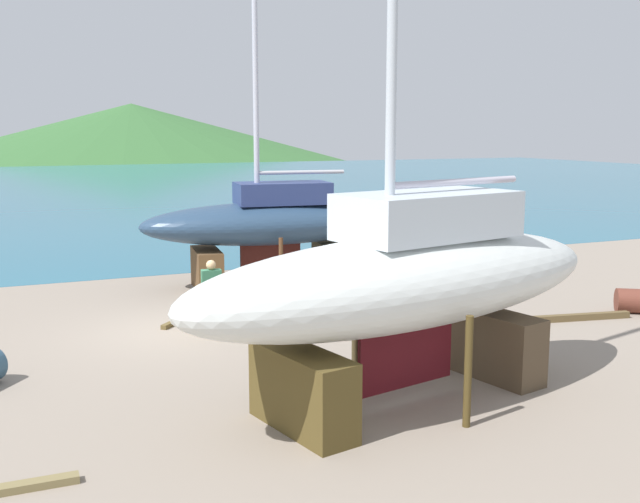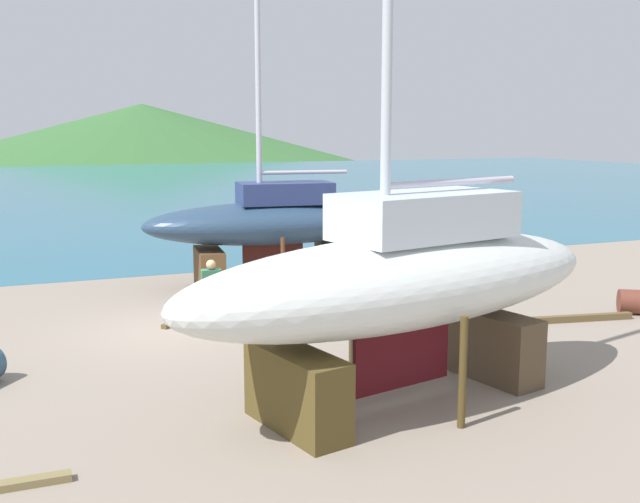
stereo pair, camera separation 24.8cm
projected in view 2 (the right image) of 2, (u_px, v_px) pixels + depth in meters
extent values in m
plane|color=gray|center=(220.00, 389.00, 13.08)|extent=(43.10, 43.10, 0.00)
cube|color=#256782|center=(62.00, 188.00, 57.41)|extent=(147.55, 75.50, 0.01)
cone|color=#376833|center=(143.00, 154.00, 137.12)|extent=(138.67, 138.67, 18.35)
cube|color=brown|center=(209.00, 269.00, 21.19)|extent=(0.90, 1.92, 1.15)
cube|color=brown|center=(334.00, 263.00, 22.21)|extent=(0.90, 1.92, 1.15)
cylinder|color=brown|center=(283.00, 266.00, 20.45)|extent=(0.12, 0.12, 1.58)
cylinder|color=brown|center=(264.00, 252.00, 22.88)|extent=(0.12, 0.12, 1.58)
ellipsoid|color=navy|center=(273.00, 223.00, 21.49)|extent=(7.68, 3.11, 1.24)
cube|color=#4B1A14|center=(273.00, 259.00, 21.67)|extent=(1.79, 0.27, 0.87)
cube|color=navy|center=(285.00, 193.00, 21.45)|extent=(2.82, 1.68, 0.62)
cylinder|color=silver|center=(258.00, 53.00, 20.61)|extent=(0.16, 0.16, 8.49)
cylinder|color=silver|center=(303.00, 172.00, 21.51)|extent=(2.61, 0.39, 0.11)
cube|color=#50411D|center=(297.00, 390.00, 11.23)|extent=(1.12, 2.13, 1.23)
cube|color=brown|center=(489.00, 345.00, 13.59)|extent=(1.12, 2.13, 1.23)
cylinder|color=#4B3B1B|center=(463.00, 372.00, 11.24)|extent=(0.12, 0.12, 1.76)
cylinder|color=#483D25|center=(352.00, 332.00, 13.50)|extent=(0.12, 0.12, 1.76)
ellipsoid|color=silver|center=(404.00, 281.00, 12.18)|extent=(8.78, 4.29, 1.52)
cube|color=#500F16|center=(402.00, 356.00, 12.39)|extent=(1.99, 0.52, 1.06)
cube|color=silver|center=(424.00, 215.00, 12.24)|extent=(3.29, 2.14, 0.76)
cylinder|color=silver|center=(453.00, 182.00, 12.51)|extent=(2.91, 0.75, 0.12)
cube|color=gold|center=(212.00, 313.00, 16.78)|extent=(0.36, 0.23, 0.83)
cube|color=#316B4B|center=(211.00, 282.00, 16.67)|extent=(0.46, 0.29, 0.58)
sphere|color=tan|center=(211.00, 265.00, 16.60)|extent=(0.22, 0.22, 0.22)
cylinder|color=brown|center=(638.00, 302.00, 18.30)|extent=(1.10, 1.02, 0.61)
cube|color=brown|center=(571.00, 319.00, 17.60)|extent=(3.14, 0.75, 0.16)
cube|color=brown|center=(179.00, 320.00, 17.58)|extent=(1.03, 1.10, 0.10)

